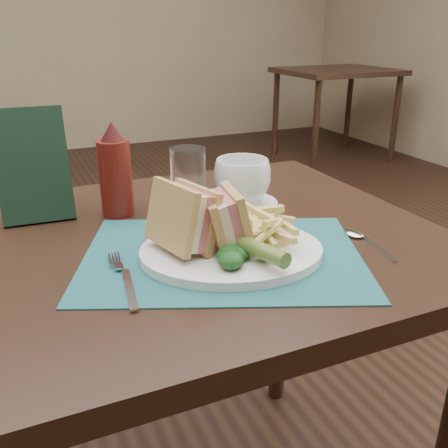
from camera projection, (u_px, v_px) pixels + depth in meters
name	position (u px, v px, depth m)	size (l,w,h in m)	color
floor	(142.00, 391.00, 1.61)	(7.00, 7.00, 0.00)	black
wall_back	(41.00, 152.00, 4.58)	(6.00, 6.00, 0.00)	gray
table_main	(194.00, 398.00, 1.05)	(0.90, 0.75, 0.75)	black
table_bg_right	(334.00, 115.00, 4.25)	(0.90, 0.75, 0.75)	black
placemat	(223.00, 256.00, 0.82)	(0.45, 0.32, 0.00)	#1C555A
plate	(231.00, 251.00, 0.82)	(0.30, 0.24, 0.01)	white
sandwich_half_a	(171.00, 220.00, 0.78)	(0.06, 0.11, 0.10)	tan
sandwich_half_b	(212.00, 220.00, 0.80)	(0.06, 0.10, 0.09)	tan
kale_garnish	(247.00, 252.00, 0.77)	(0.11, 0.08, 0.03)	#153C19
pickle_spear	(257.00, 249.00, 0.76)	(0.02, 0.02, 0.12)	#4B6727
fries_pile	(266.00, 225.00, 0.84)	(0.18, 0.20, 0.05)	#D0C168
fork	(124.00, 277.00, 0.74)	(0.03, 0.17, 0.01)	silver
spoon	(370.00, 242.00, 0.86)	(0.03, 0.15, 0.01)	silver
saucer	(242.00, 204.00, 1.04)	(0.15, 0.15, 0.01)	white
coffee_cup	(242.00, 181.00, 1.03)	(0.12, 0.12, 0.09)	white
drinking_glass	(188.00, 180.00, 1.00)	(0.07, 0.07, 0.13)	silver
ketchup_bottle	(115.00, 170.00, 0.97)	(0.06, 0.06, 0.19)	#54130E
check_presenter	(33.00, 166.00, 0.95)	(0.13, 0.01, 0.22)	black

